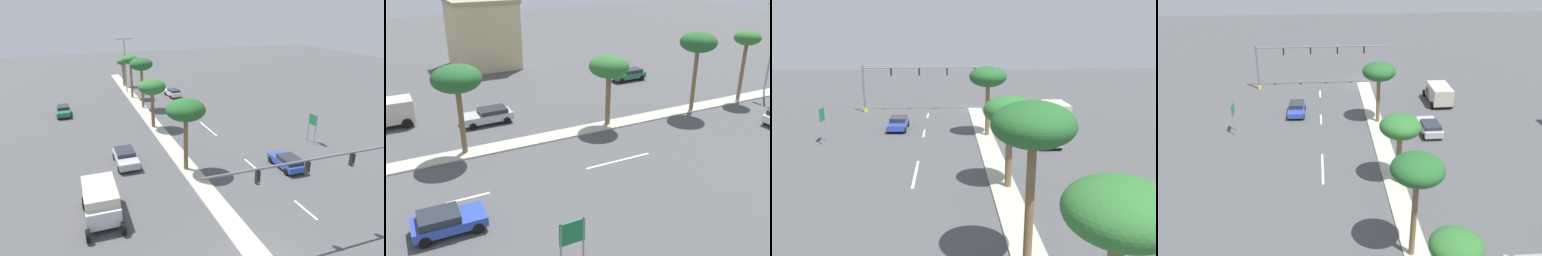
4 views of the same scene
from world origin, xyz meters
TOP-DOWN VIEW (x-y plane):
  - ground_plane at (0.00, 25.09)m, footprint 160.00×160.00m
  - median_curb at (0.00, 32.26)m, footprint 1.80×64.51m
  - lane_stripe_near at (6.28, 4.00)m, footprint 0.20×2.80m
  - lane_stripe_trailing at (6.28, 12.53)m, footprint 0.20×2.80m
  - lane_stripe_outboard at (6.28, 22.52)m, footprint 0.20×2.80m
  - lane_stripe_far at (6.28, 25.27)m, footprint 0.20×2.80m
  - lane_stripe_rear at (6.28, 43.56)m, footprint 0.20×2.80m
  - lane_stripe_front at (6.28, 53.45)m, footprint 0.20×2.80m
  - traffic_signal_gantry at (9.29, 1.45)m, footprint 18.50×0.53m
  - directional_road_sign at (15.70, 15.44)m, footprint 0.10×1.30m
  - palm_tree_center at (-0.27, 13.78)m, footprint 3.71×3.71m
  - palm_tree_inboard at (-0.29, 26.77)m, footprint 3.52×3.52m
  - palm_tree_far at (0.39, 36.04)m, footprint 3.46×3.46m
  - palm_tree_right at (-0.01, 42.89)m, footprint 2.67×2.67m
  - palm_tree_leading at (0.21, 52.37)m, footprint 2.43×2.43m
  - street_lamp_mid at (-0.20, 47.11)m, footprint 2.90×0.24m
  - sedan_silver_outboard at (-5.54, 17.09)m, footprint 2.17×4.53m
  - sedan_blue_leading at (9.18, 10.72)m, footprint 2.09×4.12m
  - sedan_green_trailing at (-11.28, 36.31)m, footprint 1.93×4.19m
  - sedan_white_inboard at (6.87, 41.35)m, footprint 2.15×4.32m
  - box_truck at (-8.81, 8.43)m, footprint 2.70×5.54m

SIDE VIEW (x-z plane):
  - ground_plane at x=0.00m, z-range 0.00..0.00m
  - lane_stripe_near at x=6.28m, z-range 0.00..0.01m
  - lane_stripe_trailing at x=6.28m, z-range 0.00..0.01m
  - lane_stripe_outboard at x=6.28m, z-range 0.00..0.01m
  - lane_stripe_far at x=6.28m, z-range 0.00..0.01m
  - lane_stripe_rear at x=6.28m, z-range 0.00..0.01m
  - lane_stripe_front at x=6.28m, z-range 0.00..0.01m
  - median_curb at x=0.00m, z-range 0.00..0.12m
  - sedan_blue_leading at x=9.18m, z-range 0.05..1.39m
  - sedan_white_inboard at x=6.87m, z-range 0.06..1.42m
  - sedan_green_trailing at x=-11.28m, z-range 0.06..1.43m
  - sedan_silver_outboard at x=-5.54m, z-range 0.07..1.44m
  - box_truck at x=-8.81m, z-range 0.11..2.56m
  - directional_road_sign at x=15.70m, z-range 0.71..4.12m
  - traffic_signal_gantry at x=9.29m, z-range 1.18..7.35m
  - palm_tree_leading at x=0.21m, z-range 1.80..7.21m
  - palm_tree_inboard at x=-0.29m, z-range 2.18..8.48m
  - street_lamp_mid at x=-0.20m, z-range 0.96..10.58m
  - palm_tree_center at x=-0.27m, z-range 2.49..9.49m
  - palm_tree_right at x=-0.01m, z-range 2.72..9.92m
  - palm_tree_far at x=0.39m, z-range 2.86..10.54m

